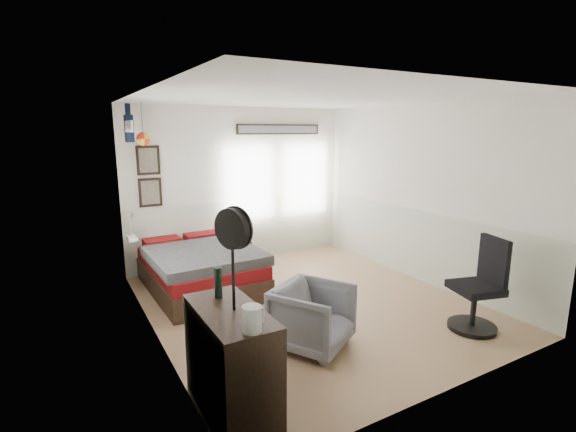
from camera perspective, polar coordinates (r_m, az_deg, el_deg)
name	(u,v)px	position (r m, az deg, el deg)	size (l,w,h in m)	color
ground_plane	(309,304)	(5.79, 2.88, -11.88)	(4.00, 4.50, 0.01)	tan
room_shell	(297,184)	(5.47, 1.31, 4.37)	(4.02, 4.52, 2.71)	beige
wall_decor	(181,144)	(6.66, -14.48, 9.53)	(3.55, 1.32, 1.44)	black
bed	(200,269)	(6.29, -11.89, -7.08)	(1.49, 2.03, 0.64)	black
dresser	(231,361)	(3.64, -7.76, -19.08)	(0.48, 1.00, 0.90)	black
armchair	(312,317)	(4.60, 3.36, -13.60)	(0.74, 0.76, 0.69)	slate
nightstand	(235,254)	(7.15, -7.28, -5.20)	(0.49, 0.39, 0.49)	black
task_chair	(480,292)	(5.42, 24.73, -9.48)	(0.60, 0.60, 1.10)	black
kettle	(252,319)	(3.05, -4.96, -13.85)	(0.17, 0.14, 0.19)	silver
bottle	(218,283)	(3.63, -9.52, -8.96)	(0.07, 0.07, 0.27)	black
stand_fan	(233,230)	(3.23, -7.50, -1.97)	(0.22, 0.32, 0.84)	black
black_bag	(234,235)	(7.06, -7.35, -2.56)	(0.33, 0.21, 0.19)	black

